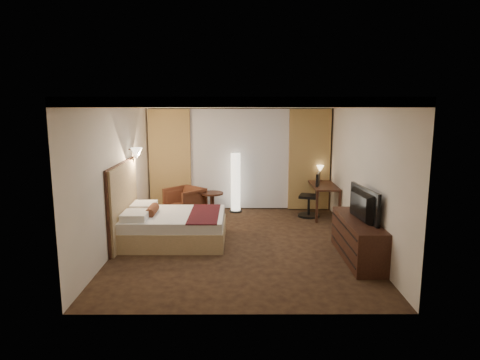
{
  "coord_description": "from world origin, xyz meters",
  "views": [
    {
      "loc": [
        -0.03,
        -7.75,
        2.64
      ],
      "look_at": [
        0.0,
        0.4,
        1.15
      ],
      "focal_mm": 32.0,
      "sensor_mm": 36.0,
      "label": 1
    }
  ],
  "objects_px": {
    "floor_lamp": "(236,183)",
    "dresser": "(358,239)",
    "armchair": "(185,201)",
    "bed": "(175,228)",
    "desk": "(323,200)",
    "office_chair": "(309,195)",
    "television": "(358,201)",
    "side_table": "(212,204)"
  },
  "relations": [
    {
      "from": "television",
      "to": "armchair",
      "type": "bearing_deg",
      "value": 43.01
    },
    {
      "from": "office_chair",
      "to": "desk",
      "type": "bearing_deg",
      "value": 25.84
    },
    {
      "from": "desk",
      "to": "television",
      "type": "bearing_deg",
      "value": -89.59
    },
    {
      "from": "side_table",
      "to": "television",
      "type": "xyz_separation_m",
      "value": [
        2.61,
        -2.74,
        0.73
      ]
    },
    {
      "from": "side_table",
      "to": "office_chair",
      "type": "distance_m",
      "value": 2.27
    },
    {
      "from": "dresser",
      "to": "television",
      "type": "bearing_deg",
      "value": 180.0
    },
    {
      "from": "desk",
      "to": "office_chair",
      "type": "xyz_separation_m",
      "value": [
        -0.34,
        -0.05,
        0.15
      ]
    },
    {
      "from": "floor_lamp",
      "to": "side_table",
      "type": "bearing_deg",
      "value": -140.96
    },
    {
      "from": "bed",
      "to": "dresser",
      "type": "xyz_separation_m",
      "value": [
        3.24,
        -0.91,
        0.07
      ]
    },
    {
      "from": "television",
      "to": "dresser",
      "type": "bearing_deg",
      "value": -96.98
    },
    {
      "from": "armchair",
      "to": "television",
      "type": "distance_m",
      "value": 4.29
    },
    {
      "from": "side_table",
      "to": "floor_lamp",
      "type": "bearing_deg",
      "value": 39.04
    },
    {
      "from": "armchair",
      "to": "dresser",
      "type": "xyz_separation_m",
      "value": [
        3.28,
        -2.73,
        -0.03
      ]
    },
    {
      "from": "office_chair",
      "to": "television",
      "type": "height_order",
      "value": "television"
    },
    {
      "from": "desk",
      "to": "dresser",
      "type": "xyz_separation_m",
      "value": [
        0.05,
        -2.79,
        -0.03
      ]
    },
    {
      "from": "side_table",
      "to": "dresser",
      "type": "height_order",
      "value": "dresser"
    },
    {
      "from": "bed",
      "to": "office_chair",
      "type": "relative_size",
      "value": 1.81
    },
    {
      "from": "bed",
      "to": "dresser",
      "type": "distance_m",
      "value": 3.37
    },
    {
      "from": "desk",
      "to": "dresser",
      "type": "distance_m",
      "value": 2.79
    },
    {
      "from": "side_table",
      "to": "office_chair",
      "type": "bearing_deg",
      "value": -0.2
    },
    {
      "from": "bed",
      "to": "television",
      "type": "bearing_deg",
      "value": -15.76
    },
    {
      "from": "office_chair",
      "to": "television",
      "type": "distance_m",
      "value": 2.8
    },
    {
      "from": "floor_lamp",
      "to": "desk",
      "type": "xyz_separation_m",
      "value": [
        2.05,
        -0.4,
        -0.35
      ]
    },
    {
      "from": "side_table",
      "to": "floor_lamp",
      "type": "xyz_separation_m",
      "value": [
        0.54,
        0.44,
        0.44
      ]
    },
    {
      "from": "armchair",
      "to": "office_chair",
      "type": "distance_m",
      "value": 2.89
    },
    {
      "from": "bed",
      "to": "television",
      "type": "distance_m",
      "value": 3.42
    },
    {
      "from": "desk",
      "to": "television",
      "type": "height_order",
      "value": "television"
    },
    {
      "from": "bed",
      "to": "side_table",
      "type": "relative_size",
      "value": 3.3
    },
    {
      "from": "bed",
      "to": "desk",
      "type": "bearing_deg",
      "value": 30.48
    },
    {
      "from": "office_chair",
      "to": "floor_lamp",
      "type": "bearing_deg",
      "value": -177.22
    },
    {
      "from": "floor_lamp",
      "to": "armchair",
      "type": "bearing_deg",
      "value": -158.85
    },
    {
      "from": "armchair",
      "to": "office_chair",
      "type": "xyz_separation_m",
      "value": [
        2.89,
        0.01,
        0.14
      ]
    },
    {
      "from": "office_chair",
      "to": "bed",
      "type": "bearing_deg",
      "value": -129.84
    },
    {
      "from": "floor_lamp",
      "to": "dresser",
      "type": "height_order",
      "value": "floor_lamp"
    },
    {
      "from": "bed",
      "to": "side_table",
      "type": "height_order",
      "value": "side_table"
    },
    {
      "from": "armchair",
      "to": "desk",
      "type": "xyz_separation_m",
      "value": [
        3.23,
        0.06,
        -0.01
      ]
    },
    {
      "from": "bed",
      "to": "desk",
      "type": "relative_size",
      "value": 1.5
    },
    {
      "from": "armchair",
      "to": "floor_lamp",
      "type": "xyz_separation_m",
      "value": [
        1.18,
        0.46,
        0.34
      ]
    },
    {
      "from": "armchair",
      "to": "floor_lamp",
      "type": "height_order",
      "value": "floor_lamp"
    },
    {
      "from": "desk",
      "to": "television",
      "type": "distance_m",
      "value": 2.86
    },
    {
      "from": "armchair",
      "to": "floor_lamp",
      "type": "distance_m",
      "value": 1.31
    },
    {
      "from": "floor_lamp",
      "to": "television",
      "type": "distance_m",
      "value": 3.81
    }
  ]
}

